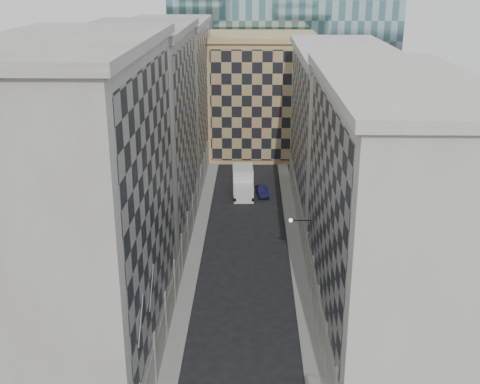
# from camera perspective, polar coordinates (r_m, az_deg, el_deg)

# --- Properties ---
(sidewalk_west) EXTENTS (1.50, 100.00, 0.15)m
(sidewalk_west) POSITION_cam_1_polar(r_m,az_deg,el_deg) (63.18, -4.27, -5.66)
(sidewalk_west) COLOR gray
(sidewalk_west) RESTS_ON ground
(sidewalk_east) EXTENTS (1.50, 100.00, 0.15)m
(sidewalk_east) POSITION_cam_1_polar(r_m,az_deg,el_deg) (63.07, 5.32, -5.74)
(sidewalk_east) COLOR gray
(sidewalk_east) RESTS_ON ground
(bldg_left_a) EXTENTS (10.80, 22.80, 23.70)m
(bldg_left_a) POSITION_cam_1_polar(r_m,az_deg,el_deg) (42.36, -14.67, -2.18)
(bldg_left_a) COLOR gray
(bldg_left_a) RESTS_ON ground
(bldg_left_b) EXTENTS (10.80, 22.80, 22.70)m
(bldg_left_b) POSITION_cam_1_polar(r_m,az_deg,el_deg) (62.88, -9.42, 4.94)
(bldg_left_b) COLOR gray
(bldg_left_b) RESTS_ON ground
(bldg_left_c) EXTENTS (10.80, 22.80, 21.70)m
(bldg_left_c) POSITION_cam_1_polar(r_m,az_deg,el_deg) (84.15, -6.75, 8.49)
(bldg_left_c) COLOR gray
(bldg_left_c) RESTS_ON ground
(bldg_right_a) EXTENTS (10.80, 26.80, 20.70)m
(bldg_right_a) POSITION_cam_1_polar(r_m,az_deg,el_deg) (46.18, 13.94, -2.26)
(bldg_right_a) COLOR #AEA9A0
(bldg_right_a) RESTS_ON ground
(bldg_right_b) EXTENTS (10.80, 28.80, 19.70)m
(bldg_right_b) POSITION_cam_1_polar(r_m,az_deg,el_deg) (71.63, 9.45, 5.55)
(bldg_right_b) COLOR #AEA9A0
(bldg_right_b) RESTS_ON ground
(tan_block) EXTENTS (16.80, 14.80, 18.80)m
(tan_block) POSITION_cam_1_polar(r_m,az_deg,el_deg) (96.29, 2.03, 9.21)
(tan_block) COLOR tan
(tan_block) RESTS_ON ground
(flagpoles_left) EXTENTS (0.10, 6.33, 2.33)m
(flagpoles_left) POSITION_cam_1_polar(r_m,az_deg,el_deg) (38.54, -8.87, -10.38)
(flagpoles_left) COLOR gray
(flagpoles_left) RESTS_ON ground
(bracket_lamp) EXTENTS (1.98, 0.36, 0.36)m
(bracket_lamp) POSITION_cam_1_polar(r_m,az_deg,el_deg) (55.05, 5.02, -2.69)
(bracket_lamp) COLOR black
(bracket_lamp) RESTS_ON ground
(box_truck) EXTENTS (2.93, 6.58, 3.55)m
(box_truck) POSITION_cam_1_polar(r_m,az_deg,el_deg) (78.80, 0.29, 0.84)
(box_truck) COLOR white
(box_truck) RESTS_ON ground
(dark_car) EXTENTS (1.78, 3.86, 1.23)m
(dark_car) POSITION_cam_1_polar(r_m,az_deg,el_deg) (78.67, 2.12, 0.08)
(dark_car) COLOR #0F113A
(dark_car) RESTS_ON ground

